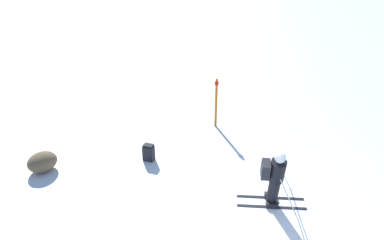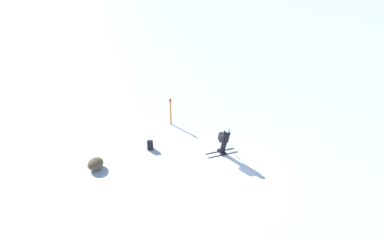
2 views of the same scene
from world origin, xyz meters
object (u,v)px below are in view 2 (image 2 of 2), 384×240
Objects in this scene: spare_backpack at (150,145)px; trail_marker at (171,110)px; skier at (225,140)px; exposed_boulder_0 at (95,164)px.

trail_marker is at bearing 65.30° from spare_backpack.
skier is at bearing -129.26° from trail_marker.
spare_backpack is at bearing 174.01° from trail_marker.
trail_marker is (2.84, 3.47, 0.00)m from skier.
exposed_boulder_0 is at bearing -151.06° from spare_backpack.
exposed_boulder_0 is at bearing 156.10° from trail_marker.
exposed_boulder_0 is 0.48× the size of trail_marker.
spare_backpack is at bearing 58.94° from skier.
exposed_boulder_0 is (-2.12, 1.93, 0.02)m from spare_backpack.
skier is 3.43× the size of spare_backpack.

